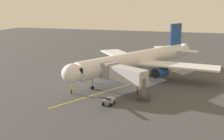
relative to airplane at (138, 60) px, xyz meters
The scene contains 8 objects.
ground_plane 4.02m from the airplane, 61.69° to the left, with size 220.00×220.00×0.00m, color #424244.
apron_lead_in_line 7.42m from the airplane, 88.77° to the left, with size 0.24×40.00×0.01m, color yellow.
airplane is the anchor object (origin of this frame).
jet_bridge 12.50m from the airplane, 86.89° to the left, with size 10.90×7.52×5.40m.
ground_crew_marshaller 18.67m from the airplane, 59.68° to the left, with size 0.36×0.46×1.71m.
ground_crew_wing_walker 13.25m from the airplane, 101.83° to the left, with size 0.47×0.40×1.71m.
ground_crew_loader 13.44m from the airplane, 35.31° to the left, with size 0.42×0.47×1.71m.
belt_loader_near_nose 19.46m from the airplane, 87.33° to the left, with size 1.74×4.66×2.32m.
Camera 1 is at (-12.45, 59.76, 16.38)m, focal length 43.71 mm.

